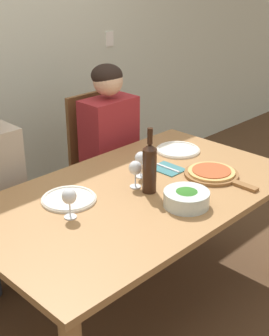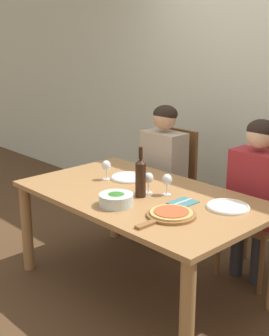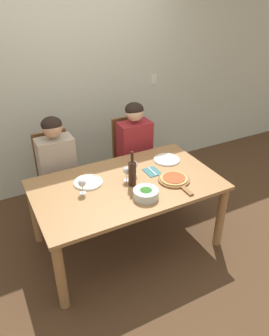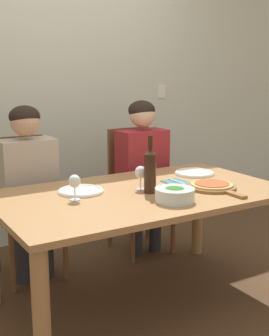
{
  "view_description": "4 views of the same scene",
  "coord_description": "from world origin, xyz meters",
  "px_view_note": "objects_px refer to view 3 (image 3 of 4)",
  "views": [
    {
      "loc": [
        -1.58,
        -1.53,
        1.84
      ],
      "look_at": [
        0.08,
        0.1,
        0.81
      ],
      "focal_mm": 50.0,
      "sensor_mm": 36.0,
      "label": 1
    },
    {
      "loc": [
        2.22,
        -2.16,
        1.82
      ],
      "look_at": [
        -0.15,
        0.07,
        0.88
      ],
      "focal_mm": 50.0,
      "sensor_mm": 36.0,
      "label": 2
    },
    {
      "loc": [
        -1.13,
        -2.35,
        2.42
      ],
      "look_at": [
        0.11,
        0.05,
        0.85
      ],
      "focal_mm": 35.0,
      "sensor_mm": 36.0,
      "label": 3
    },
    {
      "loc": [
        -1.46,
        -2.35,
        1.48
      ],
      "look_at": [
        0.02,
        0.11,
        0.86
      ],
      "focal_mm": 50.0,
      "sensor_mm": 36.0,
      "label": 4
    }
  ],
  "objects_px": {
    "wine_bottle": "(132,172)",
    "fork_on_napkin": "(152,172)",
    "dinner_plate_right": "(167,159)",
    "person_man": "(135,143)",
    "wine_glass_left": "(82,184)",
    "chair_right": "(131,156)",
    "broccoli_bowl": "(146,194)",
    "chair_left": "(56,174)",
    "wine_glass_centre": "(127,171)",
    "wine_glass_right": "(134,165)",
    "person_woman": "(57,161)",
    "pizza_on_board": "(174,179)",
    "dinner_plate_left": "(88,182)"
  },
  "relations": [
    {
      "from": "person_man",
      "to": "dinner_plate_left",
      "type": "height_order",
      "value": "person_man"
    },
    {
      "from": "wine_bottle",
      "to": "chair_right",
      "type": "bearing_deg",
      "value": 63.99
    },
    {
      "from": "person_woman",
      "to": "wine_glass_right",
      "type": "height_order",
      "value": "person_woman"
    },
    {
      "from": "person_man",
      "to": "dinner_plate_left",
      "type": "distance_m",
      "value": 0.95
    },
    {
      "from": "wine_bottle",
      "to": "broccoli_bowl",
      "type": "height_order",
      "value": "wine_bottle"
    },
    {
      "from": "wine_glass_right",
      "to": "wine_glass_centre",
      "type": "height_order",
      "value": "same"
    },
    {
      "from": "broccoli_bowl",
      "to": "fork_on_napkin",
      "type": "height_order",
      "value": "broccoli_bowl"
    },
    {
      "from": "dinner_plate_right",
      "to": "wine_glass_left",
      "type": "xyz_separation_m",
      "value": [
        -1.0,
        -0.18,
        0.1
      ]
    },
    {
      "from": "wine_glass_left",
      "to": "broccoli_bowl",
      "type": "bearing_deg",
      "value": -33.63
    },
    {
      "from": "dinner_plate_left",
      "to": "person_woman",
      "type": "bearing_deg",
      "value": 105.59
    },
    {
      "from": "dinner_plate_left",
      "to": "wine_glass_centre",
      "type": "distance_m",
      "value": 0.38
    },
    {
      "from": "broccoli_bowl",
      "to": "wine_glass_left",
      "type": "xyz_separation_m",
      "value": [
        -0.47,
        0.32,
        0.06
      ]
    },
    {
      "from": "dinner_plate_left",
      "to": "pizza_on_board",
      "type": "height_order",
      "value": "pizza_on_board"
    },
    {
      "from": "person_woman",
      "to": "wine_glass_left",
      "type": "xyz_separation_m",
      "value": [
        0.05,
        -0.68,
        0.1
      ]
    },
    {
      "from": "person_man",
      "to": "wine_glass_left",
      "type": "distance_m",
      "value": 1.12
    },
    {
      "from": "wine_bottle",
      "to": "fork_on_napkin",
      "type": "relative_size",
      "value": 1.95
    },
    {
      "from": "chair_left",
      "to": "wine_glass_centre",
      "type": "bearing_deg",
      "value": -57.85
    },
    {
      "from": "person_man",
      "to": "broccoli_bowl",
      "type": "bearing_deg",
      "value": -112.55
    },
    {
      "from": "chair_left",
      "to": "dinner_plate_left",
      "type": "height_order",
      "value": "chair_left"
    },
    {
      "from": "chair_left",
      "to": "dinner_plate_right",
      "type": "relative_size",
      "value": 3.56
    },
    {
      "from": "person_man",
      "to": "wine_bottle",
      "type": "distance_m",
      "value": 0.88
    },
    {
      "from": "chair_left",
      "to": "broccoli_bowl",
      "type": "height_order",
      "value": "chair_left"
    },
    {
      "from": "person_man",
      "to": "wine_bottle",
      "type": "height_order",
      "value": "person_man"
    },
    {
      "from": "person_woman",
      "to": "wine_glass_centre",
      "type": "xyz_separation_m",
      "value": [
        0.49,
        -0.67,
        0.1
      ]
    },
    {
      "from": "person_man",
      "to": "wine_glass_centre",
      "type": "relative_size",
      "value": 8.14
    },
    {
      "from": "chair_left",
      "to": "fork_on_napkin",
      "type": "xyz_separation_m",
      "value": [
        0.79,
        -0.76,
        0.21
      ]
    },
    {
      "from": "person_man",
      "to": "wine_bottle",
      "type": "xyz_separation_m",
      "value": [
        -0.43,
        -0.76,
        0.13
      ]
    },
    {
      "from": "wine_glass_left",
      "to": "wine_glass_right",
      "type": "xyz_separation_m",
      "value": [
        0.56,
        0.08,
        0.0
      ]
    },
    {
      "from": "broccoli_bowl",
      "to": "dinner_plate_left",
      "type": "xyz_separation_m",
      "value": [
        -0.37,
        0.46,
        -0.03
      ]
    },
    {
      "from": "dinner_plate_right",
      "to": "wine_glass_right",
      "type": "xyz_separation_m",
      "value": [
        -0.44,
        -0.1,
        0.1
      ]
    },
    {
      "from": "chair_left",
      "to": "wine_glass_right",
      "type": "xyz_separation_m",
      "value": [
        0.61,
        -0.72,
        0.31
      ]
    },
    {
      "from": "broccoli_bowl",
      "to": "person_woman",
      "type": "bearing_deg",
      "value": 117.76
    },
    {
      "from": "fork_on_napkin",
      "to": "person_woman",
      "type": "bearing_deg",
      "value": 141.11
    },
    {
      "from": "wine_bottle",
      "to": "dinner_plate_right",
      "type": "xyz_separation_m",
      "value": [
        0.54,
        0.26,
        -0.13
      ]
    },
    {
      "from": "broccoli_bowl",
      "to": "chair_right",
      "type": "bearing_deg",
      "value": 69.64
    },
    {
      "from": "chair_left",
      "to": "fork_on_napkin",
      "type": "height_order",
      "value": "chair_left"
    },
    {
      "from": "wine_bottle",
      "to": "dinner_plate_right",
      "type": "height_order",
      "value": "wine_bottle"
    },
    {
      "from": "dinner_plate_left",
      "to": "wine_glass_right",
      "type": "relative_size",
      "value": 1.85
    },
    {
      "from": "pizza_on_board",
      "to": "wine_glass_right",
      "type": "distance_m",
      "value": 0.41
    },
    {
      "from": "fork_on_napkin",
      "to": "wine_glass_centre",
      "type": "bearing_deg",
      "value": -174.48
    },
    {
      "from": "person_woman",
      "to": "wine_glass_left",
      "type": "distance_m",
      "value": 0.68
    },
    {
      "from": "pizza_on_board",
      "to": "wine_glass_centre",
      "type": "bearing_deg",
      "value": 152.35
    },
    {
      "from": "dinner_plate_right",
      "to": "wine_glass_centre",
      "type": "height_order",
      "value": "wine_glass_centre"
    },
    {
      "from": "dinner_plate_right",
      "to": "broccoli_bowl",
      "type": "bearing_deg",
      "value": -137.13
    },
    {
      "from": "person_woman",
      "to": "wine_glass_centre",
      "type": "height_order",
      "value": "person_woman"
    },
    {
      "from": "chair_right",
      "to": "dinner_plate_right",
      "type": "relative_size",
      "value": 3.56
    },
    {
      "from": "person_woman",
      "to": "dinner_plate_left",
      "type": "height_order",
      "value": "person_woman"
    },
    {
      "from": "chair_right",
      "to": "broccoli_bowl",
      "type": "height_order",
      "value": "chair_right"
    },
    {
      "from": "wine_bottle",
      "to": "wine_glass_left",
      "type": "bearing_deg",
      "value": 170.06
    },
    {
      "from": "wine_glass_left",
      "to": "fork_on_napkin",
      "type": "distance_m",
      "value": 0.75
    }
  ]
}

